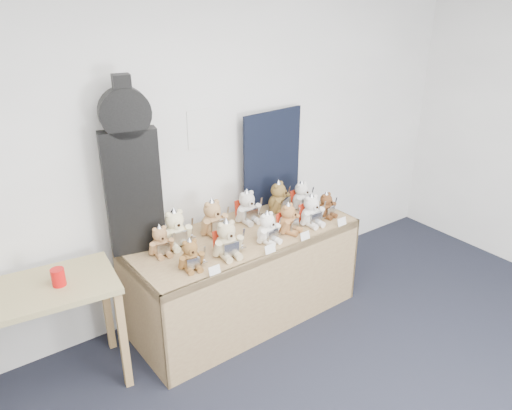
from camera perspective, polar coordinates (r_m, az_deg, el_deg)
room_shell at (r=3.86m, az=-6.43°, el=8.63°), size 6.00×6.00×6.00m
display_table at (r=3.87m, az=-0.81°, el=-5.83°), size 1.83×0.80×0.75m
side_table at (r=3.48m, az=-23.44°, el=-10.47°), size 1.01×0.64×0.79m
guitar_case at (r=3.49m, az=-14.10°, el=3.90°), size 0.39×0.19×1.25m
navy_board at (r=4.25m, az=1.87°, el=5.37°), size 0.61×0.06×0.81m
red_cup at (r=3.36m, az=-21.66°, el=-7.68°), size 0.09×0.09×0.11m
teddy_front_far_left at (r=3.39m, az=-7.48°, el=-5.75°), size 0.20×0.17×0.25m
teddy_front_left at (r=3.50m, az=-3.34°, el=-4.03°), size 0.25×0.22×0.31m
teddy_front_centre at (r=3.69m, az=1.34°, el=-2.72°), size 0.22×0.19×0.27m
teddy_front_right at (r=3.84m, az=3.72°, el=-1.65°), size 0.22×0.21×0.27m
teddy_front_far_right at (r=3.97m, az=6.35°, el=-0.73°), size 0.23×0.19×0.29m
teddy_front_end at (r=4.13m, az=8.04°, el=-0.09°), size 0.19×0.16×0.23m
teddy_back_left at (r=3.67m, az=-9.19°, el=-2.81°), size 0.26×0.21×0.32m
teddy_back_centre_left at (r=3.81m, az=-4.94°, el=-1.58°), size 0.26×0.21×0.31m
teddy_back_centre_right at (r=4.00m, az=-1.00°, el=-0.33°), size 0.24×0.20×0.30m
teddy_back_right at (r=4.17m, az=2.64°, el=0.77°), size 0.25×0.24×0.30m
teddy_back_end at (r=4.25m, az=5.25°, el=0.98°), size 0.23×0.20×0.27m
teddy_back_far_left at (r=3.59m, az=-10.85°, el=-4.16°), size 0.20×0.17×0.25m
entry_card_a at (r=3.33m, az=-4.76°, el=-7.44°), size 0.09×0.02×0.06m
entry_card_b at (r=3.57m, az=1.63°, el=-5.03°), size 0.09×0.02×0.06m
entry_card_c at (r=3.76m, az=5.63°, el=-3.52°), size 0.09×0.02×0.06m
entry_card_d at (r=4.02m, az=9.79°, el=-1.89°), size 0.09×0.02×0.06m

